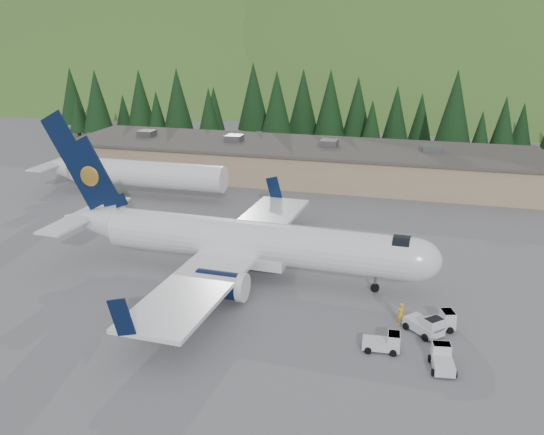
{
  "coord_description": "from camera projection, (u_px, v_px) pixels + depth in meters",
  "views": [
    {
      "loc": [
        15.7,
        -50.59,
        23.29
      ],
      "look_at": [
        0.0,
        6.0,
        4.0
      ],
      "focal_mm": 40.0,
      "sensor_mm": 36.0,
      "label": 1
    }
  ],
  "objects": [
    {
      "name": "baggage_tug_c",
      "position": [
        442.0,
        359.0,
        42.35
      ],
      "size": [
        2.02,
        2.96,
        1.48
      ],
      "rotation": [
        0.0,
        0.0,
        1.72
      ],
      "color": "silver",
      "rests_on": "ground"
    },
    {
      "name": "ramp_worker",
      "position": [
        401.0,
        314.0,
        48.22
      ],
      "size": [
        0.81,
        0.8,
        1.88
      ],
      "primitive_type": "imported",
      "rotation": [
        0.0,
        0.0,
        3.9
      ],
      "color": "gold",
      "rests_on": "ground"
    },
    {
      "name": "baggage_tug_a",
      "position": [
        439.0,
        321.0,
        47.57
      ],
      "size": [
        3.18,
        2.46,
        1.53
      ],
      "rotation": [
        0.0,
        0.0,
        0.34
      ],
      "color": "silver",
      "rests_on": "ground"
    },
    {
      "name": "baggage_tug_d",
      "position": [
        385.0,
        343.0,
        44.51
      ],
      "size": [
        2.81,
        1.82,
        1.45
      ],
      "rotation": [
        0.0,
        0.0,
        0.07
      ],
      "color": "silver",
      "rests_on": "ground"
    },
    {
      "name": "baggage_tug_b",
      "position": [
        426.0,
        326.0,
        46.8
      ],
      "size": [
        3.31,
        3.24,
        1.65
      ],
      "rotation": [
        0.0,
        0.0,
        -0.76
      ],
      "color": "silver",
      "rests_on": "ground"
    },
    {
      "name": "ground",
      "position": [
        255.0,
        276.0,
        57.57
      ],
      "size": [
        600.0,
        600.0,
        0.0
      ],
      "primitive_type": "plane",
      "color": "slate"
    },
    {
      "name": "terminal_building",
      "position": [
        296.0,
        161.0,
        92.82
      ],
      "size": [
        71.0,
        17.0,
        6.1
      ],
      "color": "#9E8162",
      "rests_on": "ground"
    },
    {
      "name": "tree_line",
      "position": [
        321.0,
        108.0,
        111.36
      ],
      "size": [
        112.66,
        17.02,
        14.27
      ],
      "color": "black",
      "rests_on": "ground"
    },
    {
      "name": "second_airliner",
      "position": [
        128.0,
        172.0,
        83.01
      ],
      "size": [
        27.5,
        11.0,
        10.05
      ],
      "color": "white",
      "rests_on": "ground"
    },
    {
      "name": "hills",
      "position": [
        517.0,
        279.0,
        259.71
      ],
      "size": [
        614.0,
        330.0,
        300.0
      ],
      "color": "#2F521E",
      "rests_on": "ground"
    },
    {
      "name": "airliner",
      "position": [
        244.0,
        242.0,
        56.85
      ],
      "size": [
        37.75,
        35.36,
        12.55
      ],
      "rotation": [
        0.0,
        0.0,
        -0.04
      ],
      "color": "white",
      "rests_on": "ground"
    }
  ]
}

